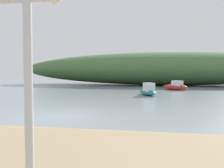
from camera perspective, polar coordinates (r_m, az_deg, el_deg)
ground_plane at (r=12.87m, az=-10.46°, el=-7.22°), size 120.00×120.00×0.00m
distant_hill at (r=43.07m, az=12.45°, el=3.52°), size 51.56×12.80×5.64m
mast_structure at (r=3.78m, az=-23.24°, el=15.06°), size 1.33×0.52×3.45m
motorboat_east_reach at (r=23.64m, az=8.40°, el=-1.58°), size 2.25×3.36×1.22m
motorboat_far_right at (r=31.40m, az=14.59°, el=-0.51°), size 3.39×2.92×1.17m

